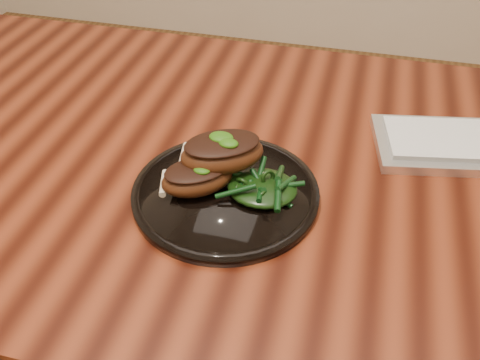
# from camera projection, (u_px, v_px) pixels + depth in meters

# --- Properties ---
(desk) EXTENTS (1.60, 0.80, 0.75)m
(desk) POSITION_uv_depth(u_px,v_px,m) (268.00, 201.00, 0.88)
(desk) COLOR black
(desk) RESTS_ON ground
(plate) EXTENTS (0.26, 0.26, 0.02)m
(plate) POSITION_uv_depth(u_px,v_px,m) (226.00, 193.00, 0.75)
(plate) COLOR black
(plate) RESTS_ON desk
(lamb_chop_front) EXTENTS (0.12, 0.11, 0.05)m
(lamb_chop_front) POSITION_uv_depth(u_px,v_px,m) (197.00, 177.00, 0.73)
(lamb_chop_front) COLOR #48210E
(lamb_chop_front) RESTS_ON plate
(lamb_chop_back) EXTENTS (0.14, 0.12, 0.05)m
(lamb_chop_back) POSITION_uv_depth(u_px,v_px,m) (222.00, 152.00, 0.74)
(lamb_chop_back) COLOR #48210E
(lamb_chop_back) RESTS_ON plate
(herb_smear) EXTENTS (0.08, 0.05, 0.01)m
(herb_smear) POSITION_uv_depth(u_px,v_px,m) (214.00, 161.00, 0.80)
(herb_smear) COLOR #194B08
(herb_smear) RESTS_ON plate
(greens_heap) EXTENTS (0.10, 0.09, 0.04)m
(greens_heap) POSITION_uv_depth(u_px,v_px,m) (262.00, 184.00, 0.73)
(greens_heap) COLOR black
(greens_heap) RESTS_ON plate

